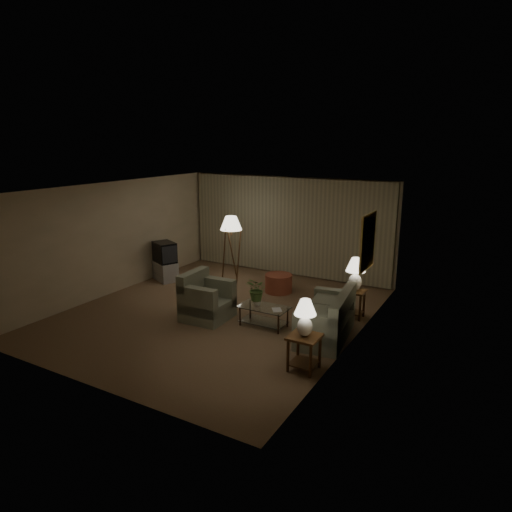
{
  "coord_description": "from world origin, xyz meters",
  "views": [
    {
      "loc": [
        5.32,
        -7.72,
        3.68
      ],
      "look_at": [
        0.61,
        0.6,
        1.22
      ],
      "focal_mm": 32.0,
      "sensor_mm": 36.0,
      "label": 1
    }
  ],
  "objects_px": {
    "table_lamp_near": "(305,314)",
    "crt_tv": "(165,252)",
    "side_table_near": "(304,347)",
    "ottoman": "(279,283)",
    "tv_cabinet": "(166,271)",
    "floor_lamp": "(231,248)",
    "sofa": "(326,320)",
    "vase": "(257,302)",
    "armchair": "(207,301)",
    "table_lamp_far": "(356,271)",
    "side_table_far": "(354,300)",
    "coffee_table": "(264,313)"
  },
  "relations": [
    {
      "from": "armchair",
      "to": "ottoman",
      "type": "relative_size",
      "value": 1.48
    },
    {
      "from": "armchair",
      "to": "table_lamp_far",
      "type": "distance_m",
      "value": 3.14
    },
    {
      "from": "sofa",
      "to": "table_lamp_far",
      "type": "height_order",
      "value": "table_lamp_far"
    },
    {
      "from": "ottoman",
      "to": "armchair",
      "type": "bearing_deg",
      "value": -102.78
    },
    {
      "from": "coffee_table",
      "to": "floor_lamp",
      "type": "bearing_deg",
      "value": 134.38
    },
    {
      "from": "side_table_near",
      "to": "table_lamp_far",
      "type": "bearing_deg",
      "value": 90.0
    },
    {
      "from": "side_table_far",
      "to": "table_lamp_near",
      "type": "relative_size",
      "value": 0.97
    },
    {
      "from": "armchair",
      "to": "tv_cabinet",
      "type": "relative_size",
      "value": 1.18
    },
    {
      "from": "crt_tv",
      "to": "ottoman",
      "type": "height_order",
      "value": "crt_tv"
    },
    {
      "from": "side_table_far",
      "to": "coffee_table",
      "type": "xyz_separation_m",
      "value": [
        -1.43,
        -1.35,
        -0.12
      ]
    },
    {
      "from": "armchair",
      "to": "table_lamp_near",
      "type": "height_order",
      "value": "table_lamp_near"
    },
    {
      "from": "coffee_table",
      "to": "side_table_far",
      "type": "bearing_deg",
      "value": 43.35
    },
    {
      "from": "side_table_far",
      "to": "table_lamp_far",
      "type": "bearing_deg",
      "value": 180.0
    },
    {
      "from": "armchair",
      "to": "tv_cabinet",
      "type": "xyz_separation_m",
      "value": [
        -2.56,
        1.67,
        -0.14
      ]
    },
    {
      "from": "sofa",
      "to": "vase",
      "type": "distance_m",
      "value": 1.44
    },
    {
      "from": "armchair",
      "to": "crt_tv",
      "type": "xyz_separation_m",
      "value": [
        -2.56,
        1.67,
        0.38
      ]
    },
    {
      "from": "ottoman",
      "to": "crt_tv",
      "type": "bearing_deg",
      "value": -168.65
    },
    {
      "from": "side_table_near",
      "to": "coffee_table",
      "type": "bearing_deg",
      "value": 138.84
    },
    {
      "from": "side_table_near",
      "to": "crt_tv",
      "type": "distance_m",
      "value": 5.86
    },
    {
      "from": "table_lamp_far",
      "to": "ottoman",
      "type": "bearing_deg",
      "value": 161.77
    },
    {
      "from": "coffee_table",
      "to": "floor_lamp",
      "type": "distance_m",
      "value": 3.18
    },
    {
      "from": "side_table_far",
      "to": "floor_lamp",
      "type": "bearing_deg",
      "value": 166.39
    },
    {
      "from": "side_table_far",
      "to": "table_lamp_near",
      "type": "xyz_separation_m",
      "value": [
        0.0,
        -2.6,
        0.57
      ]
    },
    {
      "from": "table_lamp_near",
      "to": "crt_tv",
      "type": "bearing_deg",
      "value": 152.7
    },
    {
      "from": "armchair",
      "to": "crt_tv",
      "type": "bearing_deg",
      "value": 54.93
    },
    {
      "from": "floor_lamp",
      "to": "side_table_far",
      "type": "bearing_deg",
      "value": -13.61
    },
    {
      "from": "armchair",
      "to": "sofa",
      "type": "bearing_deg",
      "value": -84.36
    },
    {
      "from": "vase",
      "to": "crt_tv",
      "type": "bearing_deg",
      "value": 158.39
    },
    {
      "from": "side_table_near",
      "to": "tv_cabinet",
      "type": "height_order",
      "value": "side_table_near"
    },
    {
      "from": "table_lamp_near",
      "to": "crt_tv",
      "type": "distance_m",
      "value": 5.85
    },
    {
      "from": "tv_cabinet",
      "to": "vase",
      "type": "relative_size",
      "value": 5.42
    },
    {
      "from": "sofa",
      "to": "side_table_near",
      "type": "xyz_separation_m",
      "value": [
        0.15,
        -1.35,
        0.04
      ]
    },
    {
      "from": "floor_lamp",
      "to": "crt_tv",
      "type": "bearing_deg",
      "value": -153.67
    },
    {
      "from": "tv_cabinet",
      "to": "ottoman",
      "type": "xyz_separation_m",
      "value": [
        3.07,
        0.62,
        -0.03
      ]
    },
    {
      "from": "tv_cabinet",
      "to": "floor_lamp",
      "type": "bearing_deg",
      "value": 52.08
    },
    {
      "from": "side_table_far",
      "to": "vase",
      "type": "xyz_separation_m",
      "value": [
        -1.58,
        -1.35,
        0.1
      ]
    },
    {
      "from": "side_table_far",
      "to": "coffee_table",
      "type": "bearing_deg",
      "value": -136.65
    },
    {
      "from": "armchair",
      "to": "tv_cabinet",
      "type": "distance_m",
      "value": 3.05
    },
    {
      "from": "table_lamp_near",
      "to": "crt_tv",
      "type": "height_order",
      "value": "table_lamp_near"
    },
    {
      "from": "table_lamp_near",
      "to": "side_table_near",
      "type": "bearing_deg",
      "value": 153.43
    },
    {
      "from": "table_lamp_near",
      "to": "crt_tv",
      "type": "xyz_separation_m",
      "value": [
        -5.2,
        2.68,
        -0.2
      ]
    },
    {
      "from": "table_lamp_far",
      "to": "crt_tv",
      "type": "relative_size",
      "value": 0.92
    },
    {
      "from": "armchair",
      "to": "side_table_near",
      "type": "relative_size",
      "value": 1.65
    },
    {
      "from": "sofa",
      "to": "tv_cabinet",
      "type": "distance_m",
      "value": 5.22
    },
    {
      "from": "coffee_table",
      "to": "armchair",
      "type": "bearing_deg",
      "value": -169.16
    },
    {
      "from": "floor_lamp",
      "to": "ottoman",
      "type": "relative_size",
      "value": 2.61
    },
    {
      "from": "table_lamp_far",
      "to": "ottoman",
      "type": "height_order",
      "value": "table_lamp_far"
    },
    {
      "from": "armchair",
      "to": "ottoman",
      "type": "bearing_deg",
      "value": -14.73
    },
    {
      "from": "sofa",
      "to": "table_lamp_far",
      "type": "relative_size",
      "value": 2.6
    },
    {
      "from": "floor_lamp",
      "to": "armchair",
      "type": "bearing_deg",
      "value": -68.64
    }
  ]
}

